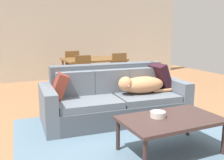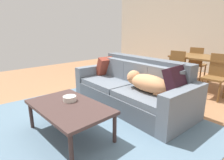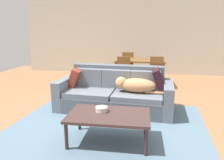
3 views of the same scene
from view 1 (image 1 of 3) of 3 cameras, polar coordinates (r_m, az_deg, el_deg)
The scene contains 13 objects.
ground_plane at distance 4.36m, azimuth 1.66°, elevation -8.64°, with size 10.00×10.00×0.00m, color #9B6B47.
back_partition at distance 7.89m, azimuth -11.47°, elevation 9.97°, with size 8.00×0.12×2.70m, color beige.
area_rug at distance 3.65m, azimuth 6.71°, elevation -12.65°, with size 3.28×2.80×0.01m, color slate.
couch at distance 4.33m, azimuth 0.35°, elevation -4.21°, with size 2.39×1.17×0.88m.
dog_on_left_cushion at distance 4.33m, azimuth 6.14°, elevation -1.05°, with size 0.93×0.41×0.30m.
throw_pillow_by_left_arm at distance 4.10m, azimuth -11.48°, elevation -1.32°, with size 0.15×0.41×0.41m, color brown.
throw_pillow_by_right_arm at distance 4.68m, azimuth 10.26°, elevation 0.65°, with size 0.14×0.48×0.48m, color #2F1520.
coffee_table at distance 3.21m, azimuth 12.62°, elevation -8.78°, with size 1.18×0.72×0.44m.
bowl_on_coffee_table at distance 3.18m, azimuth 9.94°, elevation -7.37°, with size 0.18×0.18×0.07m, color silver.
dining_table at distance 6.35m, azimuth -3.94°, elevation 4.10°, with size 1.42×0.95×0.77m.
dining_chair_near_left at distance 5.67m, azimuth -5.87°, elevation 1.26°, with size 0.41×0.41×0.91m.
dining_chair_near_right at distance 6.06m, azimuth 2.02°, elevation 1.86°, with size 0.40×0.40×0.92m.
dining_chair_far_left at distance 6.81m, azimuth -8.84°, elevation 2.77°, with size 0.41×0.41×0.92m.
Camera 1 is at (-1.83, -3.67, 1.47)m, focal length 42.08 mm.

